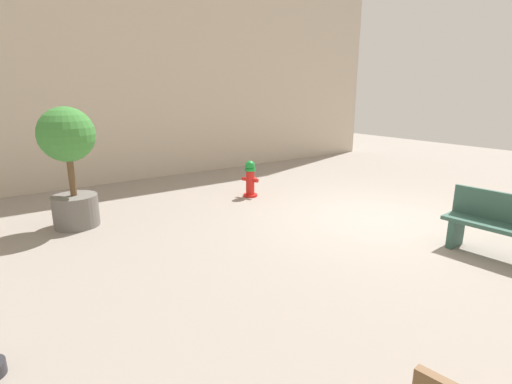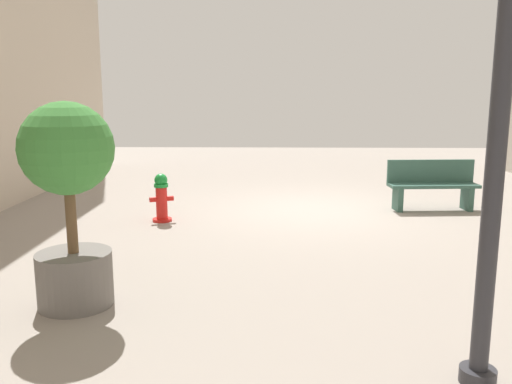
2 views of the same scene
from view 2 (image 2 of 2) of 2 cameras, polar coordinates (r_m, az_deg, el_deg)
name	(u,v)px [view 2 (image 2 of 2)]	position (r m, az deg, el deg)	size (l,w,h in m)	color
ground_plane	(313,210)	(10.27, 6.16, -1.92)	(23.40, 23.40, 0.00)	gray
fire_hydrant	(161,198)	(9.39, -10.10, -0.59)	(0.42, 0.40, 0.84)	red
bench_near	(432,184)	(10.71, 18.35, 0.82)	(1.71, 0.55, 0.95)	#33594C
planter_tree	(69,188)	(5.76, -19.39, 0.43)	(0.95, 0.95, 2.14)	slate
street_lamp	(506,34)	(4.18, 25.25, 15.10)	(0.36, 0.36, 4.26)	#2D2D33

